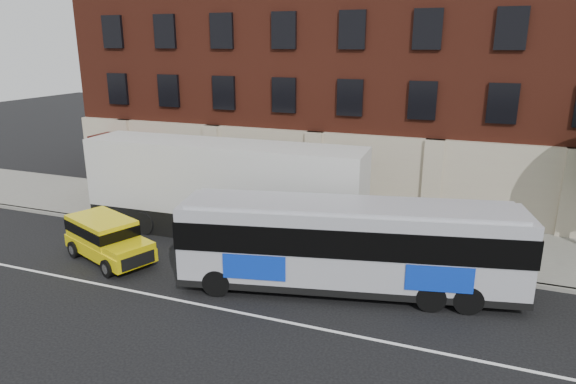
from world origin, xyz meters
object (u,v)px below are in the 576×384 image
at_px(shipping_container, 224,190).
at_px(sign_pole, 112,195).
at_px(city_bus, 349,243).
at_px(yellow_suv, 106,236).

bearing_deg(shipping_container, sign_pole, -173.56).
height_order(sign_pole, shipping_container, shipping_container).
xyz_separation_m(city_bus, shipping_container, (-6.75, 3.43, 0.32)).
bearing_deg(sign_pole, yellow_suv, -54.30).
height_order(sign_pole, city_bus, city_bus).
height_order(city_bus, shipping_container, shipping_container).
relative_size(city_bus, yellow_suv, 2.65).
relative_size(city_bus, shipping_container, 0.94).
distance_m(sign_pole, city_bus, 12.84).
height_order(yellow_suv, shipping_container, shipping_container).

